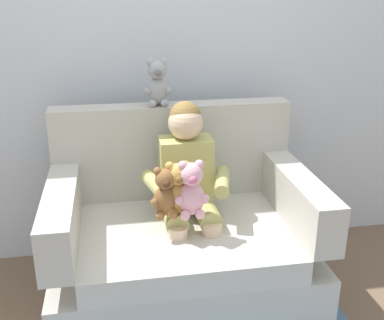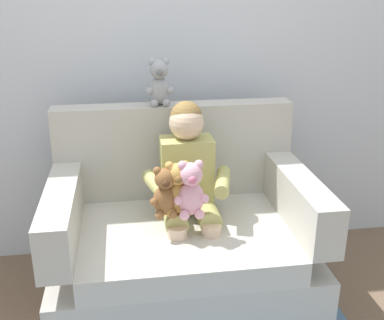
% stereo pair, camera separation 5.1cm
% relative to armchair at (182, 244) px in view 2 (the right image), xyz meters
% --- Properties ---
extents(ground_plane, '(8.00, 8.00, 0.00)m').
position_rel_armchair_xyz_m(ground_plane, '(0.00, -0.04, -0.32)').
color(ground_plane, brown).
extents(back_wall, '(6.00, 0.10, 2.60)m').
position_rel_armchair_xyz_m(back_wall, '(0.00, 0.60, 0.98)').
color(back_wall, silver).
rests_on(back_wall, ground).
extents(armchair, '(1.27, 0.87, 0.97)m').
position_rel_armchair_xyz_m(armchair, '(0.00, 0.00, 0.00)').
color(armchair, '#BCB7AD').
rests_on(armchair, ground).
extents(seated_child, '(0.45, 0.39, 0.82)m').
position_rel_armchair_xyz_m(seated_child, '(0.04, 0.03, 0.35)').
color(seated_child, tan).
rests_on(seated_child, armchair).
extents(plush_honey, '(0.15, 0.12, 0.26)m').
position_rel_armchair_xyz_m(plush_honey, '(-0.04, -0.14, 0.37)').
color(plush_honey, gold).
rests_on(plush_honey, armchair).
extents(plush_pink, '(0.16, 0.13, 0.27)m').
position_rel_armchair_xyz_m(plush_pink, '(0.02, -0.17, 0.37)').
color(plush_pink, '#EAA8BC').
rests_on(plush_pink, armchair).
extents(plush_brown, '(0.14, 0.12, 0.24)m').
position_rel_armchair_xyz_m(plush_brown, '(-0.10, -0.15, 0.36)').
color(plush_brown, brown).
rests_on(plush_brown, armchair).
extents(plush_grey_on_backrest, '(0.14, 0.12, 0.24)m').
position_rel_armchair_xyz_m(plush_grey_on_backrest, '(-0.07, 0.32, 0.76)').
color(plush_grey_on_backrest, '#9E9EA3').
rests_on(plush_grey_on_backrest, armchair).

